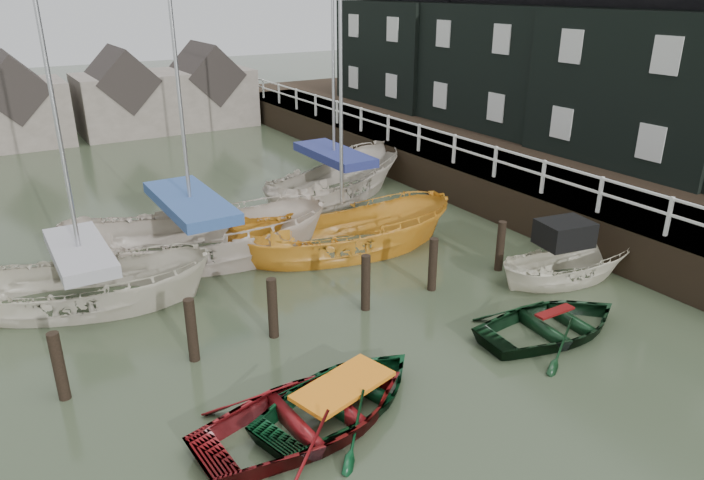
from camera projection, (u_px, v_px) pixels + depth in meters
ground at (397, 388)px, 12.07m from camera, size 120.00×120.00×0.00m
pier at (448, 166)px, 24.29m from camera, size 3.04×32.00×2.70m
land_strip at (546, 164)px, 27.23m from camera, size 14.00×38.00×1.50m
quay_houses at (590, 28)px, 24.03m from camera, size 6.52×28.14×10.01m
mooring_pilings at (277, 315)px, 13.71m from camera, size 13.72×0.22×1.80m
far_sheds at (120, 97)px, 32.31m from camera, size 14.00×4.08×4.39m
rowboat_red at (310, 429)px, 10.95m from camera, size 4.28×3.19×0.85m
rowboat_green at (343, 408)px, 11.49m from camera, size 4.18×3.45×0.75m
rowboat_dkgreen at (552, 334)px, 13.95m from camera, size 3.87×2.91×0.76m
motorboat at (564, 275)px, 16.50m from camera, size 4.07×2.09×2.32m
sailboat_a at (89, 302)px, 15.22m from camera, size 6.34×4.20×11.23m
sailboat_b at (196, 257)px, 17.76m from camera, size 7.95×5.19×12.75m
sailboat_c at (342, 250)px, 18.38m from camera, size 7.08×3.96×10.66m
sailboat_d at (335, 195)px, 23.05m from camera, size 7.36×4.97×12.25m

